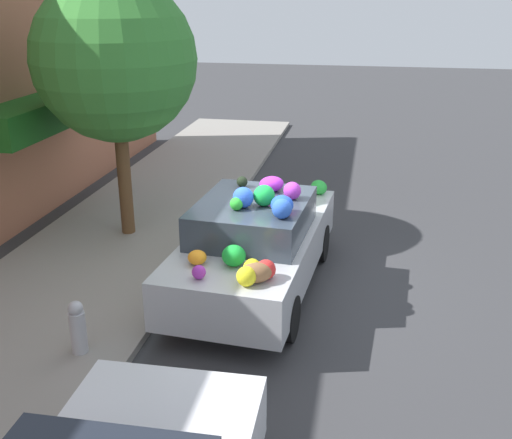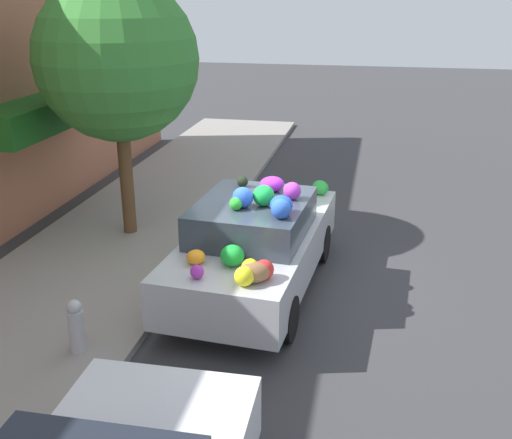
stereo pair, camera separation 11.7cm
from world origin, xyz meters
The scene contains 5 objects.
ground_plane centered at (0.00, 0.00, 0.00)m, with size 60.00×60.00×0.00m, color #38383A.
sidewalk_curb centered at (0.00, 2.70, 0.06)m, with size 24.00×3.20×0.11m.
street_tree centered at (1.55, 2.67, 3.21)m, with size 2.76×2.76×4.50m.
fire_hydrant centered at (-2.29, 1.74, 0.46)m, with size 0.20×0.20×0.70m.
art_car centered at (-0.05, -0.05, 0.79)m, with size 4.29×2.04×1.78m.
Camera 2 is at (-8.09, -1.71, 4.29)m, focal length 42.00 mm.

